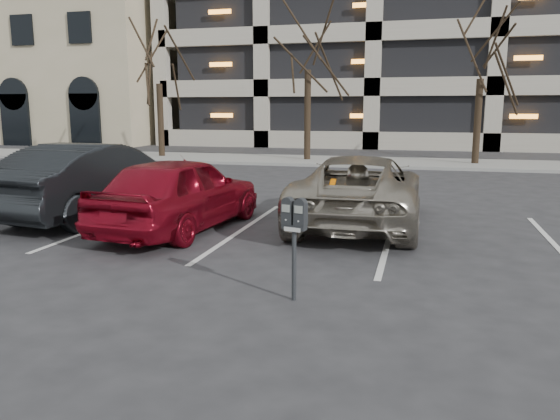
% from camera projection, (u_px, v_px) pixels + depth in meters
% --- Properties ---
extents(ground, '(140.00, 140.00, 0.00)m').
position_uv_depth(ground, '(283.00, 268.00, 8.07)').
color(ground, '#28282B').
rests_on(ground, ground).
extents(sidewalk, '(80.00, 4.00, 0.12)m').
position_uv_depth(sidewalk, '(376.00, 162.00, 23.27)').
color(sidewalk, gray).
rests_on(sidewalk, ground).
extents(stall_lines, '(16.90, 5.20, 0.00)m').
position_uv_depth(stall_lines, '(243.00, 229.00, 10.60)').
color(stall_lines, silver).
rests_on(stall_lines, ground).
extents(office_building, '(26.00, 16.20, 15.00)m').
position_uv_depth(office_building, '(28.00, 40.00, 42.11)').
color(office_building, tan).
rests_on(office_building, ground).
extents(tree_a, '(3.36, 3.36, 7.63)m').
position_uv_depth(tree_a, '(157.00, 37.00, 24.76)').
color(tree_a, black).
rests_on(tree_a, ground).
extents(tree_b, '(3.85, 3.85, 8.76)m').
position_uv_depth(tree_b, '(308.00, 11.00, 22.86)').
color(tree_b, black).
rests_on(tree_b, ground).
extents(tree_c, '(3.40, 3.40, 7.72)m').
position_uv_depth(tree_c, '(484.00, 24.00, 21.26)').
color(tree_c, black).
rests_on(tree_c, ground).
extents(parking_meter, '(0.34, 0.20, 1.25)m').
position_uv_depth(parking_meter, '(294.00, 224.00, 6.53)').
color(parking_meter, black).
rests_on(parking_meter, ground).
extents(suv_silver, '(2.40, 5.08, 1.41)m').
position_uv_depth(suv_silver, '(360.00, 190.00, 10.97)').
color(suv_silver, '#A69E8D').
rests_on(suv_silver, ground).
extents(car_red, '(2.17, 4.44, 1.46)m').
position_uv_depth(car_red, '(180.00, 193.00, 10.45)').
color(car_red, maroon).
rests_on(car_red, ground).
extents(car_dark, '(2.30, 5.02, 1.60)m').
position_uv_depth(car_dark, '(96.00, 180.00, 11.79)').
color(car_dark, black).
rests_on(car_dark, ground).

